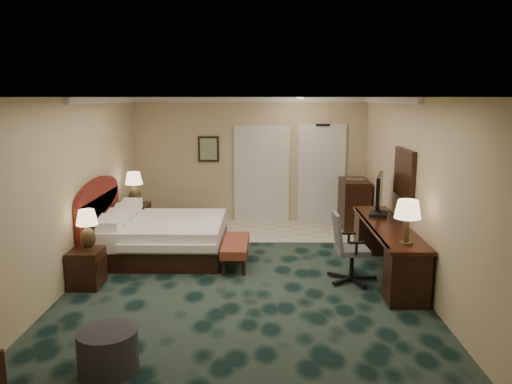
{
  "coord_description": "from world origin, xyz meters",
  "views": [
    {
      "loc": [
        0.29,
        -7.02,
        2.7
      ],
      "look_at": [
        0.17,
        0.6,
        1.25
      ],
      "focal_mm": 35.0,
      "sensor_mm": 36.0,
      "label": 1
    }
  ],
  "objects_px": {
    "lamp_near": "(88,229)",
    "ottoman": "(108,351)",
    "lamp_far": "(134,188)",
    "desk": "(387,250)",
    "nightstand_near": "(87,268)",
    "minibar": "(354,204)",
    "bed_bench": "(235,253)",
    "bed": "(165,238)",
    "desk_chair": "(352,247)",
    "tv": "(379,195)",
    "nightstand_far": "(135,221)"
  },
  "relations": [
    {
      "from": "bed",
      "to": "tv",
      "type": "relative_size",
      "value": 2.27
    },
    {
      "from": "nightstand_near",
      "to": "ottoman",
      "type": "bearing_deg",
      "value": -65.99
    },
    {
      "from": "nightstand_near",
      "to": "nightstand_far",
      "type": "relative_size",
      "value": 0.83
    },
    {
      "from": "bed",
      "to": "lamp_far",
      "type": "height_order",
      "value": "lamp_far"
    },
    {
      "from": "nightstand_far",
      "to": "lamp_far",
      "type": "bearing_deg",
      "value": 70.84
    },
    {
      "from": "lamp_near",
      "to": "desk",
      "type": "distance_m",
      "value": 4.47
    },
    {
      "from": "nightstand_far",
      "to": "lamp_near",
      "type": "bearing_deg",
      "value": -90.35
    },
    {
      "from": "desk_chair",
      "to": "lamp_near",
      "type": "bearing_deg",
      "value": -179.88
    },
    {
      "from": "tv",
      "to": "minibar",
      "type": "height_order",
      "value": "tv"
    },
    {
      "from": "bed",
      "to": "lamp_far",
      "type": "relative_size",
      "value": 3.17
    },
    {
      "from": "tv",
      "to": "desk",
      "type": "bearing_deg",
      "value": -73.75
    },
    {
      "from": "nightstand_far",
      "to": "tv",
      "type": "xyz_separation_m",
      "value": [
        4.4,
        -1.35,
        0.79
      ]
    },
    {
      "from": "desk",
      "to": "minibar",
      "type": "height_order",
      "value": "minibar"
    },
    {
      "from": "lamp_near",
      "to": "bed_bench",
      "type": "bearing_deg",
      "value": 24.22
    },
    {
      "from": "nightstand_near",
      "to": "minibar",
      "type": "distance_m",
      "value": 5.6
    },
    {
      "from": "ottoman",
      "to": "lamp_near",
      "type": "bearing_deg",
      "value": 112.85
    },
    {
      "from": "nightstand_near",
      "to": "lamp_far",
      "type": "relative_size",
      "value": 0.87
    },
    {
      "from": "nightstand_far",
      "to": "desk_chair",
      "type": "bearing_deg",
      "value": -30.88
    },
    {
      "from": "nightstand_near",
      "to": "bed_bench",
      "type": "distance_m",
      "value": 2.32
    },
    {
      "from": "bed_bench",
      "to": "ottoman",
      "type": "xyz_separation_m",
      "value": [
        -1.09,
        -3.24,
        0.01
      ]
    },
    {
      "from": "desk",
      "to": "minibar",
      "type": "xyz_separation_m",
      "value": [
        -0.0,
        2.83,
        0.12
      ]
    },
    {
      "from": "tv",
      "to": "lamp_near",
      "type": "bearing_deg",
      "value": -149.03
    },
    {
      "from": "bed",
      "to": "nightstand_near",
      "type": "bearing_deg",
      "value": -120.64
    },
    {
      "from": "lamp_near",
      "to": "ottoman",
      "type": "height_order",
      "value": "lamp_near"
    },
    {
      "from": "lamp_near",
      "to": "ottoman",
      "type": "relative_size",
      "value": 0.97
    },
    {
      "from": "lamp_far",
      "to": "desk_chair",
      "type": "xyz_separation_m",
      "value": [
        3.81,
        -2.32,
        -0.45
      ]
    },
    {
      "from": "lamp_near",
      "to": "tv",
      "type": "relative_size",
      "value": 0.66
    },
    {
      "from": "nightstand_far",
      "to": "desk",
      "type": "bearing_deg",
      "value": -24.31
    },
    {
      "from": "lamp_far",
      "to": "desk_chair",
      "type": "height_order",
      "value": "lamp_far"
    },
    {
      "from": "nightstand_far",
      "to": "lamp_near",
      "type": "xyz_separation_m",
      "value": [
        -0.02,
        -2.51,
        0.51
      ]
    },
    {
      "from": "ottoman",
      "to": "desk_chair",
      "type": "bearing_deg",
      "value": 41.54
    },
    {
      "from": "bed_bench",
      "to": "tv",
      "type": "relative_size",
      "value": 1.34
    },
    {
      "from": "lamp_far",
      "to": "desk",
      "type": "relative_size",
      "value": 0.23
    },
    {
      "from": "desk",
      "to": "minibar",
      "type": "bearing_deg",
      "value": 90.09
    },
    {
      "from": "tv",
      "to": "bed",
      "type": "bearing_deg",
      "value": -167.45
    },
    {
      "from": "ottoman",
      "to": "minibar",
      "type": "bearing_deg",
      "value": 58.72
    },
    {
      "from": "ottoman",
      "to": "desk",
      "type": "xyz_separation_m",
      "value": [
        3.44,
        2.83,
        0.18
      ]
    },
    {
      "from": "lamp_far",
      "to": "bed",
      "type": "bearing_deg",
      "value": -55.02
    },
    {
      "from": "minibar",
      "to": "ottoman",
      "type": "bearing_deg",
      "value": -121.28
    },
    {
      "from": "lamp_far",
      "to": "tv",
      "type": "bearing_deg",
      "value": -17.42
    },
    {
      "from": "lamp_far",
      "to": "desk",
      "type": "distance_m",
      "value": 4.87
    },
    {
      "from": "bed",
      "to": "ottoman",
      "type": "distance_m",
      "value": 3.71
    },
    {
      "from": "ottoman",
      "to": "nightstand_far",
      "type": "bearing_deg",
      "value": 101.27
    },
    {
      "from": "desk",
      "to": "bed",
      "type": "bearing_deg",
      "value": 166.3
    },
    {
      "from": "nightstand_far",
      "to": "minibar",
      "type": "bearing_deg",
      "value": 10.8
    },
    {
      "from": "desk",
      "to": "minibar",
      "type": "distance_m",
      "value": 2.83
    },
    {
      "from": "nightstand_far",
      "to": "minibar",
      "type": "height_order",
      "value": "minibar"
    },
    {
      "from": "nightstand_near",
      "to": "desk",
      "type": "relative_size",
      "value": 0.2
    },
    {
      "from": "lamp_far",
      "to": "minibar",
      "type": "xyz_separation_m",
      "value": [
        4.39,
        0.81,
        -0.47
      ]
    },
    {
      "from": "nightstand_near",
      "to": "desk",
      "type": "xyz_separation_m",
      "value": [
        4.45,
        0.57,
        0.12
      ]
    }
  ]
}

